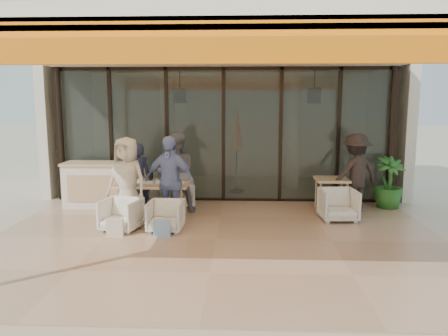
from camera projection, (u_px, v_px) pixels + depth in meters
The scene contains 21 objects.
ground at pixel (216, 241), 7.65m from camera, with size 70.00×70.00×0.00m, color #C6B293.
terrace_floor at pixel (216, 240), 7.65m from camera, with size 8.00×6.00×0.01m, color tan.
terrace_structure at pixel (215, 48), 6.88m from camera, with size 8.00×6.00×3.40m.
glass_storefront at pixel (224, 136), 10.36m from camera, with size 8.08×0.10×3.20m.
interior_block at pixel (227, 107), 12.55m from camera, with size 9.05×3.62×3.52m.
host_counter at pixel (105, 184), 9.94m from camera, with size 1.85×0.65×1.04m.
dining_table at pixel (153, 185), 9.04m from camera, with size 1.50×0.90×0.93m.
chair_far_left at pixel (144, 192), 10.04m from camera, with size 0.66×0.61×0.67m, color silver.
chair_far_right at pixel (180, 193), 10.01m from camera, with size 0.61×0.57×0.63m, color silver.
chair_near_left at pixel (121, 213), 8.17m from camera, with size 0.66×0.62×0.68m, color silver.
chair_near_right at pixel (166, 215), 8.14m from camera, with size 0.63×0.59×0.65m, color silver.
diner_navy at pixel (138, 178), 9.48m from camera, with size 0.56×0.37×1.53m, color #181D35.
diner_grey at pixel (176, 173), 9.43m from camera, with size 0.85×0.66×1.75m, color #5E5E63.
diner_cream at pixel (127, 181), 8.58m from camera, with size 0.85×0.55×1.73m, color beige.
diner_periwinkle at pixel (169, 180), 8.54m from camera, with size 1.03×0.43×1.76m, color #6E7BB8.
tote_bag_cream at pixel (115, 228), 7.80m from camera, with size 0.30×0.10×0.34m, color silver.
tote_bag_blue at pixel (162, 229), 7.76m from camera, with size 0.30×0.10×0.34m, color #99BFD8.
side_table at pixel (331, 183), 9.54m from camera, with size 0.70×0.70×0.74m.
side_chair at pixel (338, 203), 8.84m from camera, with size 0.71×0.66×0.73m, color silver.
standing_woman at pixel (355, 173), 9.45m from camera, with size 1.12×0.64×1.73m, color black.
potted_palm at pixel (389, 183), 9.81m from camera, with size 0.66×0.66×1.18m, color #1E5919.
Camera 1 is at (0.45, -7.34, 2.45)m, focal length 35.00 mm.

